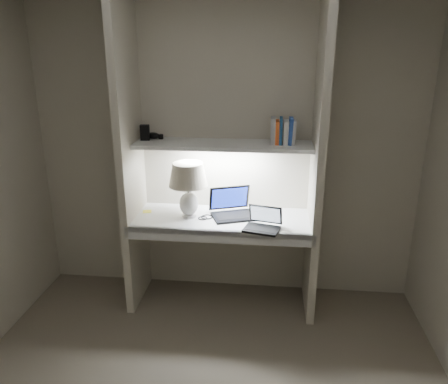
# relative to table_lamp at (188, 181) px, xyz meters

# --- Properties ---
(back_wall) EXTENTS (3.20, 0.01, 2.50)m
(back_wall) POSITION_rel_table_lamp_xyz_m (0.27, 0.28, 0.18)
(back_wall) COLOR beige
(back_wall) RESTS_ON floor
(alcove_panel_left) EXTENTS (0.06, 0.55, 2.50)m
(alcove_panel_left) POSITION_rel_table_lamp_xyz_m (-0.46, 0.01, 0.18)
(alcove_panel_left) COLOR beige
(alcove_panel_left) RESTS_ON floor
(alcove_panel_right) EXTENTS (0.06, 0.55, 2.50)m
(alcove_panel_right) POSITION_rel_table_lamp_xyz_m (1.00, 0.01, 0.18)
(alcove_panel_right) COLOR beige
(alcove_panel_right) RESTS_ON floor
(desk) EXTENTS (1.40, 0.55, 0.04)m
(desk) POSITION_rel_table_lamp_xyz_m (0.27, 0.01, -0.32)
(desk) COLOR white
(desk) RESTS_ON alcove_panel_left
(desk_apron) EXTENTS (1.46, 0.03, 0.10)m
(desk_apron) POSITION_rel_table_lamp_xyz_m (0.27, -0.25, -0.35)
(desk_apron) COLOR silver
(desk_apron) RESTS_ON desk
(shelf) EXTENTS (1.40, 0.36, 0.03)m
(shelf) POSITION_rel_table_lamp_xyz_m (0.27, 0.10, 0.28)
(shelf) COLOR silver
(shelf) RESTS_ON back_wall
(strip_light) EXTENTS (0.60, 0.04, 0.02)m
(strip_light) POSITION_rel_table_lamp_xyz_m (0.27, 0.10, 0.25)
(strip_light) COLOR white
(strip_light) RESTS_ON shelf
(table_lamp) EXTENTS (0.31, 0.31, 0.45)m
(table_lamp) POSITION_rel_table_lamp_xyz_m (0.00, 0.00, 0.00)
(table_lamp) COLOR white
(table_lamp) RESTS_ON desk
(laptop_main) EXTENTS (0.42, 0.39, 0.23)m
(laptop_main) POSITION_rel_table_lamp_xyz_m (0.35, 0.07, -0.25)
(laptop_main) COLOR black
(laptop_main) RESTS_ON desk
(laptop_netbook) EXTENTS (0.31, 0.28, 0.17)m
(laptop_netbook) POSITION_rel_table_lamp_xyz_m (0.60, -0.18, -0.26)
(laptop_netbook) COLOR black
(laptop_netbook) RESTS_ON desk
(speaker) EXTENTS (0.12, 0.10, 0.15)m
(speaker) POSITION_rel_table_lamp_xyz_m (0.23, 0.23, -0.23)
(speaker) COLOR silver
(speaker) RESTS_ON desk
(mouse) EXTENTS (0.13, 0.10, 0.04)m
(mouse) POSITION_rel_table_lamp_xyz_m (0.57, -0.01, -0.28)
(mouse) COLOR black
(mouse) RESTS_ON desk
(cable_coil) EXTENTS (0.12, 0.12, 0.01)m
(cable_coil) POSITION_rel_table_lamp_xyz_m (0.15, -0.00, -0.30)
(cable_coil) COLOR black
(cable_coil) RESTS_ON desk
(sticky_note) EXTENTS (0.09, 0.09, 0.00)m
(sticky_note) POSITION_rel_table_lamp_xyz_m (-0.37, 0.08, -0.30)
(sticky_note) COLOR yellow
(sticky_note) RESTS_ON desk
(book_row) EXTENTS (0.19, 0.14, 0.20)m
(book_row) POSITION_rel_table_lamp_xyz_m (0.73, 0.13, 0.39)
(book_row) COLOR beige
(book_row) RESTS_ON shelf
(shelf_box) EXTENTS (0.08, 0.06, 0.12)m
(shelf_box) POSITION_rel_table_lamp_xyz_m (-0.37, 0.15, 0.35)
(shelf_box) COLOR black
(shelf_box) RESTS_ON shelf
(shelf_gadget) EXTENTS (0.14, 0.13, 0.05)m
(shelf_gadget) POSITION_rel_table_lamp_xyz_m (-0.32, 0.20, 0.32)
(shelf_gadget) COLOR black
(shelf_gadget) RESTS_ON shelf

